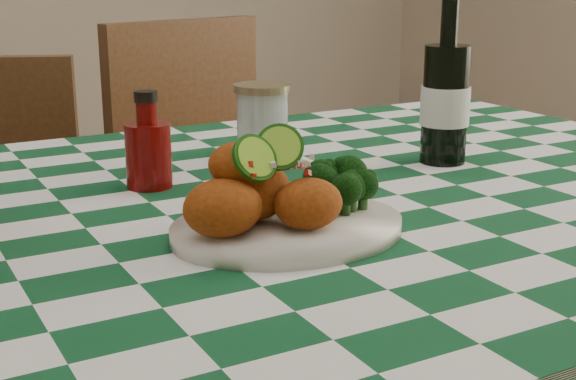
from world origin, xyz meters
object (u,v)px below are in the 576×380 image
wooden_chair_right (236,225)px  beer_bottle (446,82)px  fried_chicken_pile (268,179)px  ketchup_bottle (148,140)px  mason_jar (262,121)px  plate (288,228)px

wooden_chair_right → beer_bottle: bearing=-101.4°
fried_chicken_pile → beer_bottle: bearing=25.1°
ketchup_bottle → wooden_chair_right: 0.84m
ketchup_bottle → mason_jar: ketchup_bottle is taller
mason_jar → fried_chicken_pile: bearing=-116.3°
ketchup_bottle → wooden_chair_right: (0.42, 0.63, -0.38)m
fried_chicken_pile → wooden_chair_right: wooden_chair_right is taller
mason_jar → wooden_chair_right: bearing=69.4°
fried_chicken_pile → mason_jar: 0.40m
wooden_chair_right → plate: bearing=-125.2°
plate → fried_chicken_pile: 0.07m
fried_chicken_pile → mason_jar: fried_chicken_pile is taller
ketchup_bottle → wooden_chair_right: wooden_chair_right is taller
ketchup_bottle → wooden_chair_right: size_ratio=0.14×
wooden_chair_right → mason_jar: bearing=-124.3°
mason_jar → wooden_chair_right: size_ratio=0.12×
fried_chicken_pile → mason_jar: bearing=63.7°
ketchup_bottle → beer_bottle: size_ratio=0.54×
plate → ketchup_bottle: size_ratio=2.04×
plate → ketchup_bottle: ketchup_bottle is taller
beer_bottle → mason_jar: bearing=144.5°
ketchup_bottle → mason_jar: 0.23m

